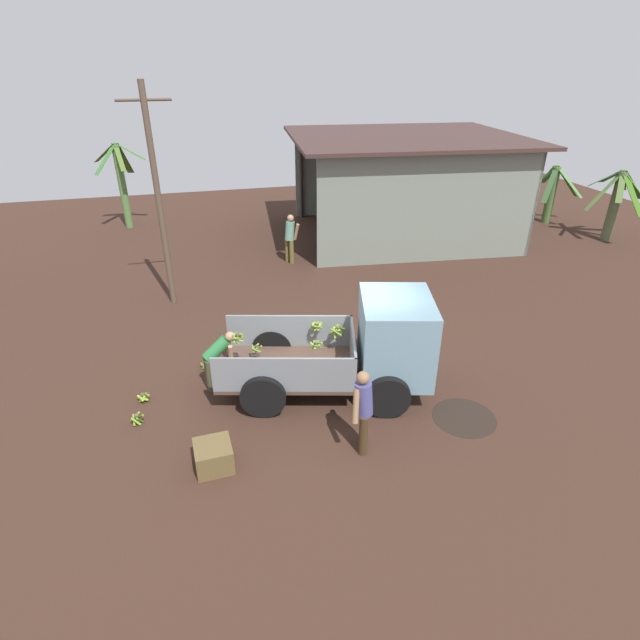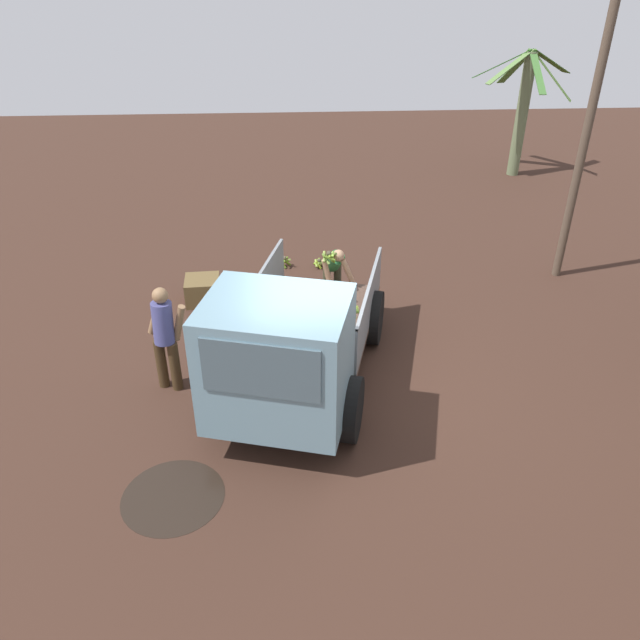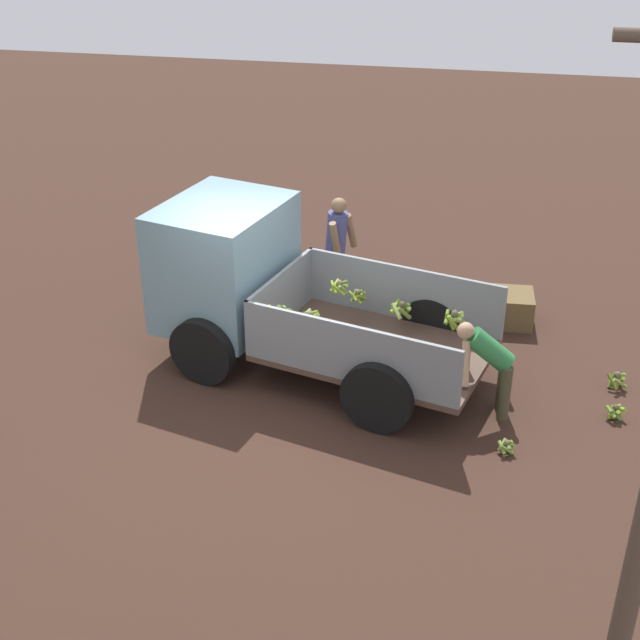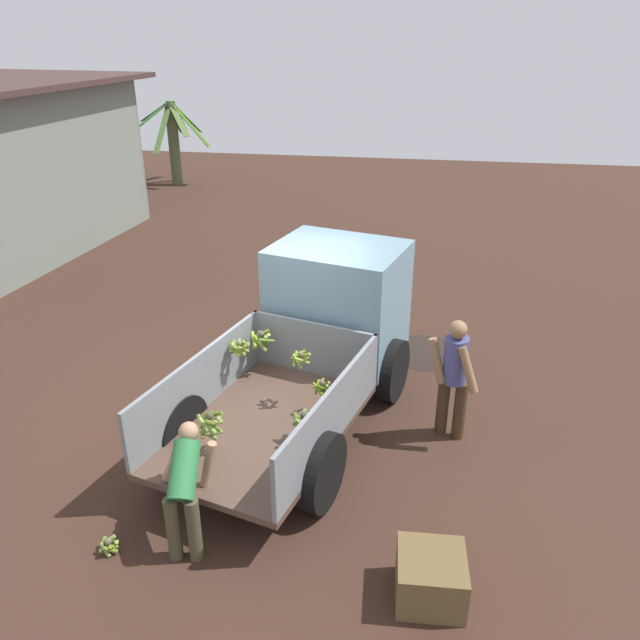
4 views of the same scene
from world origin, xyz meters
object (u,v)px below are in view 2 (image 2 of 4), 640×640
person_worker_loading (334,269)px  person_foreground_visitor (165,334)px  banana_bunch_on_ground_2 (319,263)px  utility_pole (589,123)px  wooden_crate_0 (203,290)px  banana_bunch_on_ground_1 (285,261)px  banana_bunch_on_ground_0 (373,292)px  cargo_truck (286,352)px

person_worker_loading → person_foreground_visitor: bearing=-55.8°
person_foreground_visitor → banana_bunch_on_ground_2: person_foreground_visitor is taller
utility_pole → person_foreground_visitor: 8.08m
banana_bunch_on_ground_2 → wooden_crate_0: size_ratio=0.43×
person_worker_loading → banana_bunch_on_ground_1: 1.93m
person_foreground_visitor → banana_bunch_on_ground_0: size_ratio=7.52×
person_worker_loading → utility_pole: bearing=94.8°
cargo_truck → person_foreground_visitor: bearing=-99.8°
banana_bunch_on_ground_0 → banana_bunch_on_ground_2: banana_bunch_on_ground_2 is taller
person_foreground_visitor → person_worker_loading: bearing=-27.3°
person_foreground_visitor → banana_bunch_on_ground_2: (-3.82, 2.42, -0.79)m
cargo_truck → person_foreground_visitor: size_ratio=2.79×
banana_bunch_on_ground_1 → utility_pole: bearing=83.0°
wooden_crate_0 → person_worker_loading: bearing=83.5°
cargo_truck → person_worker_loading: 3.21m
person_worker_loading → wooden_crate_0: size_ratio=2.00×
person_worker_loading → wooden_crate_0: bearing=-103.6°
person_foreground_visitor → banana_bunch_on_ground_0: bearing=-31.3°
utility_pole → person_worker_loading: 5.13m
cargo_truck → banana_bunch_on_ground_1: (-4.68, -0.00, -0.93)m
utility_pole → banana_bunch_on_ground_2: 5.53m
person_foreground_visitor → person_worker_loading: person_foreground_visitor is taller
cargo_truck → utility_pole: bearing=141.6°
banana_bunch_on_ground_1 → banana_bunch_on_ground_2: bearing=83.5°
person_worker_loading → banana_bunch_on_ground_2: size_ratio=4.71×
cargo_truck → banana_bunch_on_ground_1: bearing=-165.1°
cargo_truck → banana_bunch_on_ground_2: bearing=-173.8°
person_foreground_visitor → banana_bunch_on_ground_1: (-3.90, 1.72, -0.77)m
cargo_truck → wooden_crate_0: cargo_truck is taller
person_foreground_visitor → person_worker_loading: (-2.28, 2.60, -0.18)m
utility_pole → banana_bunch_on_ground_0: (0.68, -3.76, -2.88)m
banana_bunch_on_ground_2 → cargo_truck: bearing=-8.7°
cargo_truck → person_foreground_visitor: (-0.79, -1.72, -0.16)m
utility_pole → person_foreground_visitor: bearing=-65.5°
wooden_crate_0 → banana_bunch_on_ground_0: bearing=89.9°
banana_bunch_on_ground_2 → person_worker_loading: bearing=6.7°
cargo_truck → person_worker_loading: size_ratio=3.69×
banana_bunch_on_ground_2 → utility_pole: bearing=82.9°
utility_pole → person_worker_loading: utility_pole is taller
person_foreground_visitor → banana_bunch_on_ground_2: 4.59m
utility_pole → person_worker_loading: (0.95, -4.51, -2.25)m
person_foreground_visitor → wooden_crate_0: size_ratio=2.65×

